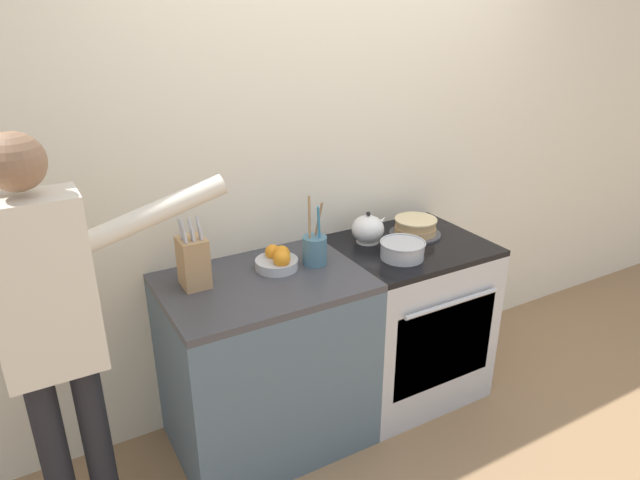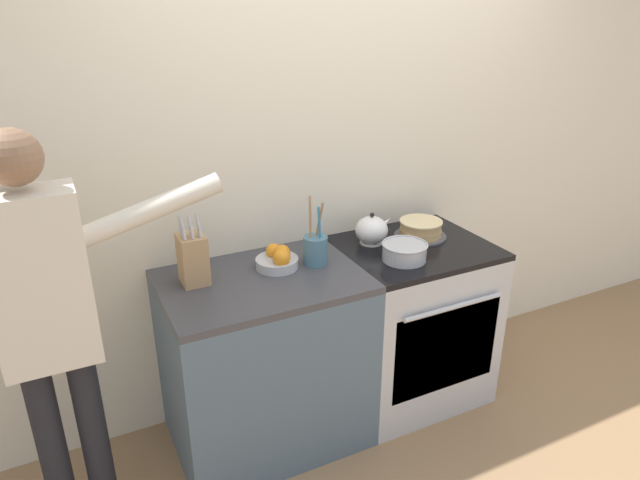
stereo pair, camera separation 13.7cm
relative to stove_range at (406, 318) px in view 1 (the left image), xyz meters
The scene contains 11 objects.
ground_plane 0.60m from the stove_range, 125.57° to the right, with size 16.00×16.00×0.00m, color #93704C.
wall_back 0.95m from the stove_range, 123.54° to the left, with size 8.00×0.04×2.60m.
counter_cabinet 0.85m from the stove_range, behind, with size 0.93×0.65×0.90m.
stove_range is the anchor object (origin of this frame).
layer_cake 0.51m from the stove_range, 42.98° to the left, with size 0.28×0.28×0.09m.
tea_kettle 0.57m from the stove_range, 144.09° to the left, with size 0.21×0.17×0.17m.
mixing_bowl 0.53m from the stove_range, 141.48° to the right, with size 0.23×0.23×0.09m.
knife_block 1.27m from the stove_range, behind, with size 0.12×0.14×0.32m.
utensil_crock 0.77m from the stove_range, behind, with size 0.12×0.12×0.34m.
fruit_bowl 0.89m from the stove_range, behind, with size 0.20×0.20×0.11m.
person_baker 1.83m from the stove_range, behind, with size 0.95×0.20×1.71m.
Camera 1 is at (-1.54, -1.82, 2.09)m, focal length 32.00 mm.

